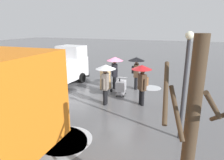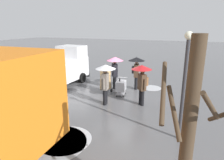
{
  "view_description": "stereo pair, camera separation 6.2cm",
  "coord_description": "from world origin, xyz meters",
  "px_view_note": "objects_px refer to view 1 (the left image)",
  "views": [
    {
      "loc": [
        -3.85,
        10.57,
        4.04
      ],
      "look_at": [
        0.01,
        0.58,
        1.05
      ],
      "focal_mm": 31.62,
      "sensor_mm": 36.0,
      "label": 1
    },
    {
      "loc": [
        -3.91,
        10.55,
        4.04
      ],
      "look_at": [
        0.01,
        0.58,
        1.05
      ],
      "focal_mm": 31.62,
      "sensor_mm": 36.0,
      "label": 2
    }
  ],
  "objects_px": {
    "cargo_van_parked_right": "(58,69)",
    "pedestrian_pink_side": "(115,65)",
    "shopping_cart_vendor": "(121,86)",
    "pedestrian_black_side": "(105,75)",
    "bare_tree_near": "(190,141)",
    "hand_dolly_boxes": "(106,80)",
    "pedestrian_white_side": "(136,66)",
    "street_lamp": "(185,76)",
    "pedestrian_far_side": "(142,76)"
  },
  "relations": [
    {
      "from": "cargo_van_parked_right",
      "to": "hand_dolly_boxes",
      "type": "distance_m",
      "value": 3.52
    },
    {
      "from": "street_lamp",
      "to": "bare_tree_near",
      "type": "bearing_deg",
      "value": 93.01
    },
    {
      "from": "street_lamp",
      "to": "hand_dolly_boxes",
      "type": "bearing_deg",
      "value": -39.47
    },
    {
      "from": "cargo_van_parked_right",
      "to": "bare_tree_near",
      "type": "xyz_separation_m",
      "value": [
        -8.22,
        7.39,
        0.87
      ]
    },
    {
      "from": "cargo_van_parked_right",
      "to": "pedestrian_far_side",
      "type": "height_order",
      "value": "cargo_van_parked_right"
    },
    {
      "from": "shopping_cart_vendor",
      "to": "cargo_van_parked_right",
      "type": "bearing_deg",
      "value": -2.89
    },
    {
      "from": "cargo_van_parked_right",
      "to": "street_lamp",
      "type": "distance_m",
      "value": 8.97
    },
    {
      "from": "pedestrian_white_side",
      "to": "hand_dolly_boxes",
      "type": "bearing_deg",
      "value": 40.1
    },
    {
      "from": "cargo_van_parked_right",
      "to": "hand_dolly_boxes",
      "type": "xyz_separation_m",
      "value": [
        -3.49,
        0.09,
        -0.4
      ]
    },
    {
      "from": "cargo_van_parked_right",
      "to": "shopping_cart_vendor",
      "type": "xyz_separation_m",
      "value": [
        -4.54,
        0.23,
        -0.61
      ]
    },
    {
      "from": "hand_dolly_boxes",
      "to": "pedestrian_white_side",
      "type": "height_order",
      "value": "pedestrian_white_side"
    },
    {
      "from": "hand_dolly_boxes",
      "to": "pedestrian_black_side",
      "type": "relative_size",
      "value": 0.66
    },
    {
      "from": "cargo_van_parked_right",
      "to": "shopping_cart_vendor",
      "type": "distance_m",
      "value": 4.59
    },
    {
      "from": "pedestrian_black_side",
      "to": "street_lamp",
      "type": "height_order",
      "value": "street_lamp"
    },
    {
      "from": "hand_dolly_boxes",
      "to": "pedestrian_far_side",
      "type": "relative_size",
      "value": 0.66
    },
    {
      "from": "hand_dolly_boxes",
      "to": "street_lamp",
      "type": "xyz_separation_m",
      "value": [
        -4.54,
        3.74,
        1.59
      ]
    },
    {
      "from": "shopping_cart_vendor",
      "to": "hand_dolly_boxes",
      "type": "bearing_deg",
      "value": -7.82
    },
    {
      "from": "cargo_van_parked_right",
      "to": "bare_tree_near",
      "type": "relative_size",
      "value": 1.38
    },
    {
      "from": "street_lamp",
      "to": "cargo_van_parked_right",
      "type": "bearing_deg",
      "value": -25.44
    },
    {
      "from": "shopping_cart_vendor",
      "to": "pedestrian_pink_side",
      "type": "distance_m",
      "value": 1.63
    },
    {
      "from": "cargo_van_parked_right",
      "to": "street_lamp",
      "type": "height_order",
      "value": "street_lamp"
    },
    {
      "from": "cargo_van_parked_right",
      "to": "pedestrian_black_side",
      "type": "xyz_separation_m",
      "value": [
        -4.21,
        1.75,
        0.41
      ]
    },
    {
      "from": "cargo_van_parked_right",
      "to": "street_lamp",
      "type": "xyz_separation_m",
      "value": [
        -8.03,
        3.82,
        1.19
      ]
    },
    {
      "from": "cargo_van_parked_right",
      "to": "bare_tree_near",
      "type": "bearing_deg",
      "value": 138.06
    },
    {
      "from": "shopping_cart_vendor",
      "to": "hand_dolly_boxes",
      "type": "xyz_separation_m",
      "value": [
        1.04,
        -0.14,
        0.21
      ]
    },
    {
      "from": "cargo_van_parked_right",
      "to": "pedestrian_pink_side",
      "type": "relative_size",
      "value": 2.52
    },
    {
      "from": "pedestrian_pink_side",
      "to": "bare_tree_near",
      "type": "bearing_deg",
      "value": 118.59
    },
    {
      "from": "shopping_cart_vendor",
      "to": "pedestrian_far_side",
      "type": "xyz_separation_m",
      "value": [
        -1.44,
        0.94,
        1.0
      ]
    },
    {
      "from": "pedestrian_white_side",
      "to": "pedestrian_pink_side",
      "type": "bearing_deg",
      "value": 18.55
    },
    {
      "from": "street_lamp",
      "to": "pedestrian_black_side",
      "type": "bearing_deg",
      "value": -28.38
    },
    {
      "from": "pedestrian_pink_side",
      "to": "cargo_van_parked_right",
      "type": "bearing_deg",
      "value": 11.93
    },
    {
      "from": "pedestrian_white_side",
      "to": "bare_tree_near",
      "type": "bearing_deg",
      "value": 110.16
    },
    {
      "from": "hand_dolly_boxes",
      "to": "pedestrian_white_side",
      "type": "xyz_separation_m",
      "value": [
        -1.56,
        -1.31,
        0.79
      ]
    },
    {
      "from": "pedestrian_far_side",
      "to": "pedestrian_pink_side",
      "type": "bearing_deg",
      "value": -41.5
    },
    {
      "from": "pedestrian_pink_side",
      "to": "pedestrian_black_side",
      "type": "distance_m",
      "value": 2.59
    },
    {
      "from": "pedestrian_black_side",
      "to": "pedestrian_white_side",
      "type": "distance_m",
      "value": 3.1
    },
    {
      "from": "cargo_van_parked_right",
      "to": "shopping_cart_vendor",
      "type": "relative_size",
      "value": 5.19
    },
    {
      "from": "pedestrian_pink_side",
      "to": "street_lamp",
      "type": "bearing_deg",
      "value": 132.78
    },
    {
      "from": "pedestrian_black_side",
      "to": "pedestrian_white_side",
      "type": "height_order",
      "value": "same"
    },
    {
      "from": "cargo_van_parked_right",
      "to": "hand_dolly_boxes",
      "type": "relative_size",
      "value": 3.8
    },
    {
      "from": "shopping_cart_vendor",
      "to": "pedestrian_black_side",
      "type": "distance_m",
      "value": 1.86
    },
    {
      "from": "shopping_cart_vendor",
      "to": "street_lamp",
      "type": "bearing_deg",
      "value": 134.19
    },
    {
      "from": "pedestrian_far_side",
      "to": "bare_tree_near",
      "type": "relative_size",
      "value": 0.55
    },
    {
      "from": "pedestrian_pink_side",
      "to": "pedestrian_black_side",
      "type": "height_order",
      "value": "same"
    },
    {
      "from": "pedestrian_white_side",
      "to": "street_lamp",
      "type": "distance_m",
      "value": 5.92
    },
    {
      "from": "hand_dolly_boxes",
      "to": "pedestrian_pink_side",
      "type": "bearing_deg",
      "value": -106.77
    },
    {
      "from": "shopping_cart_vendor",
      "to": "bare_tree_near",
      "type": "relative_size",
      "value": 0.27
    },
    {
      "from": "cargo_van_parked_right",
      "to": "street_lamp",
      "type": "bearing_deg",
      "value": 154.56
    },
    {
      "from": "cargo_van_parked_right",
      "to": "pedestrian_white_side",
      "type": "bearing_deg",
      "value": -166.34
    },
    {
      "from": "hand_dolly_boxes",
      "to": "pedestrian_pink_side",
      "type": "distance_m",
      "value": 1.21
    }
  ]
}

